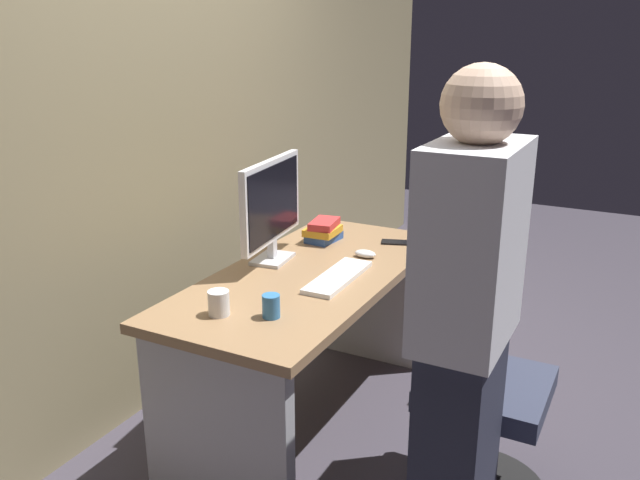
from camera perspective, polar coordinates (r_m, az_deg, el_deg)
The scene contains 13 objects.
ground_plane at distance 3.16m, azimuth -0.83°, elevation -15.25°, with size 9.00×9.00×0.00m, color #3D3842.
wall_back at distance 3.12m, azimuth -14.43°, elevation 13.18°, with size 6.40×0.10×3.00m, color #8C7F5B.
desk at distance 2.91m, azimuth -0.88°, elevation -6.79°, with size 1.53×0.70×0.73m.
office_chair at distance 2.59m, azimuth 12.82°, elevation -12.65°, with size 0.52×0.52×0.94m.
person_at_desk at distance 2.02m, azimuth 12.30°, elevation -8.50°, with size 0.40×0.24×1.64m.
monitor at distance 2.89m, azimuth -4.18°, elevation 3.02°, with size 0.54×0.16×0.46m.
keyboard at distance 2.74m, azimuth 1.56°, elevation -3.20°, with size 0.43×0.13×0.02m, color white.
mouse at distance 3.00m, azimuth 3.92°, elevation -1.19°, with size 0.06×0.10×0.03m, color white.
cup_near_keyboard at distance 2.39m, azimuth -4.23°, elevation -5.70°, with size 0.06×0.06×0.09m, color #3372B2.
cup_by_monitor at distance 2.43m, azimuth -8.71°, elevation -5.38°, with size 0.08×0.08×0.09m, color silver.
book_stack at distance 3.21m, azimuth 0.30°, elevation 0.80°, with size 0.20×0.15×0.11m.
cell_phone at distance 3.22m, azimuth 6.59°, elevation -0.20°, with size 0.07×0.14×0.01m, color black.
handbag at distance 3.39m, azimuth 11.80°, elevation -10.51°, with size 0.34×0.14×0.38m.
Camera 1 is at (-2.32, -1.26, 1.72)m, focal length 37.20 mm.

